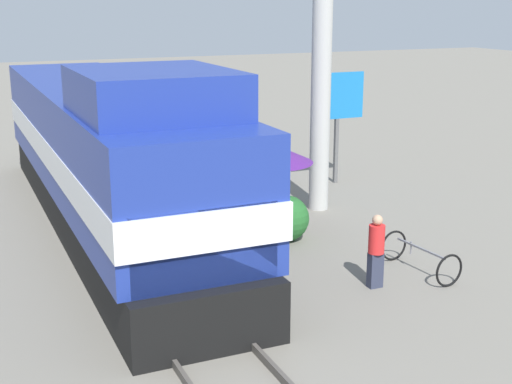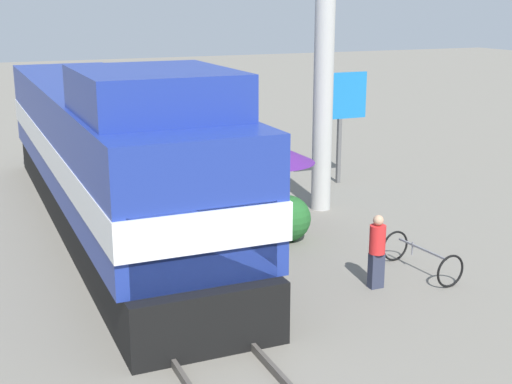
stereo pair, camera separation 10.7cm
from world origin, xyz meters
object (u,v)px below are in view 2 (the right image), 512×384
at_px(billboard_sign, 340,103).
at_px(person_bystander, 377,249).
at_px(locomotive, 111,155).
at_px(bicycle, 421,257).
at_px(vendor_umbrella, 270,152).
at_px(utility_pole, 324,54).

bearing_deg(billboard_sign, person_bystander, -114.59).
distance_m(locomotive, person_bystander, 7.52).
height_order(billboard_sign, bicycle, billboard_sign).
height_order(vendor_umbrella, bicycle, vendor_umbrella).
relative_size(locomotive, bicycle, 8.49).
bearing_deg(vendor_umbrella, person_bystander, -82.93).
height_order(locomotive, bicycle, locomotive).
distance_m(utility_pole, bicycle, 6.78).
xyz_separation_m(vendor_umbrella, bicycle, (1.89, -3.96, -1.77)).
bearing_deg(person_bystander, billboard_sign, 65.41).
xyz_separation_m(utility_pole, person_bystander, (-1.75, -5.69, -3.60)).
bearing_deg(vendor_umbrella, bicycle, -64.45).
xyz_separation_m(vendor_umbrella, person_bystander, (0.53, -4.25, -1.29)).
distance_m(billboard_sign, person_bystander, 9.18).
xyz_separation_m(locomotive, bicycle, (5.58, -5.83, -1.64)).
height_order(utility_pole, bicycle, utility_pole).
relative_size(utility_pole, billboard_sign, 2.43).
bearing_deg(utility_pole, vendor_umbrella, -147.66).
height_order(utility_pole, vendor_umbrella, utility_pole).
relative_size(utility_pole, vendor_umbrella, 3.68).
xyz_separation_m(locomotive, billboard_sign, (7.96, 2.06, 0.67)).
distance_m(billboard_sign, bicycle, 8.55).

